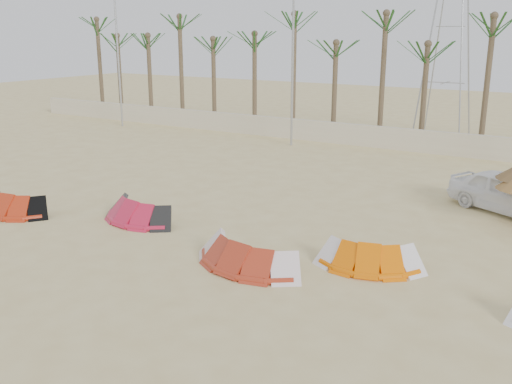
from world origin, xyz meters
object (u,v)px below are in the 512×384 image
Objects in this scene: kite_red_left at (19,202)px; kite_red_right at (252,251)px; car at (508,193)px; kite_orange at (373,253)px; kite_red_mid at (143,209)px.

kite_red_left and kite_red_right have the same top height.
kite_red_left is 0.72× the size of car.
kite_orange is 0.73× the size of car.
kite_red_mid is 0.75× the size of car.
kite_orange is at bearing 29.23° from kite_red_right.
kite_red_left is at bearing -177.91° from kite_red_right.
kite_red_mid is 1.03× the size of kite_orange.
kite_red_mid is at bearing 151.12° from car.
kite_red_left is 0.87× the size of kite_red_right.
car reaches higher than kite_orange.
kite_red_right is at bearing -14.57° from kite_red_mid.
car is (15.99, 9.76, 0.36)m from kite_red_left.
kite_red_left is 0.96× the size of kite_red_mid.
kite_red_mid and kite_orange have the same top height.
kite_red_mid is at bearing -178.17° from kite_orange.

